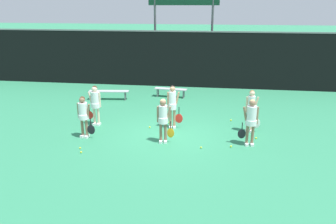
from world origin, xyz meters
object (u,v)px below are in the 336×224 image
object	(u,v)px
tennis_ball_2	(80,148)
tennis_ball_4	(201,147)
scoreboard	(184,1)
player_3	(95,102)
player_4	(173,103)
player_5	(251,108)
bench_far	(171,90)
tennis_ball_3	(231,120)
tennis_ball_7	(81,152)
tennis_ball_1	(256,138)
tennis_ball_0	(150,127)
player_2	(251,118)
player_0	(83,113)
bench_courtside	(109,92)
tennis_ball_6	(169,122)
tennis_ball_5	(231,146)
player_1	(163,117)

from	to	relation	value
tennis_ball_2	tennis_ball_4	bearing A→B (deg)	8.47
scoreboard	tennis_ball_4	xyz separation A→B (m)	(1.64, -10.20, -4.91)
player_3	player_4	bearing A→B (deg)	6.89
player_5	scoreboard	bearing A→B (deg)	106.76
bench_far	player_5	bearing A→B (deg)	-44.37
scoreboard	tennis_ball_2	xyz separation A→B (m)	(-2.55, -10.82, -4.91)
scoreboard	tennis_ball_4	world-z (taller)	scoreboard
tennis_ball_3	tennis_ball_7	size ratio (longest dim) A/B	1.04
tennis_ball_1	tennis_ball_4	distance (m)	2.30
player_3	tennis_ball_7	size ratio (longest dim) A/B	24.65
tennis_ball_0	tennis_ball_3	bearing A→B (deg)	21.41
tennis_ball_0	player_5	bearing A→B (deg)	2.16
player_2	tennis_ball_3	bearing A→B (deg)	97.43
scoreboard	player_0	distance (m)	10.93
tennis_ball_0	tennis_ball_3	distance (m)	3.56
player_3	scoreboard	bearing A→B (deg)	76.94
player_2	tennis_ball_4	size ratio (longest dim) A/B	26.18
player_3	player_4	xyz separation A→B (m)	(3.18, 0.10, 0.04)
tennis_ball_1	bench_courtside	bearing A→B (deg)	148.33
tennis_ball_6	tennis_ball_7	xyz separation A→B (m)	(-2.58, -3.30, -0.00)
tennis_ball_6	tennis_ball_7	size ratio (longest dim) A/B	1.03
player_3	tennis_ball_7	world-z (taller)	player_3
tennis_ball_1	tennis_ball_5	xyz separation A→B (m)	(-0.96, -0.88, 0.00)
player_3	tennis_ball_4	distance (m)	4.85
tennis_ball_7	tennis_ball_6	bearing A→B (deg)	52.00
bench_courtside	tennis_ball_6	bearing A→B (deg)	-47.24
tennis_ball_4	player_2	bearing A→B (deg)	17.19
tennis_ball_3	player_2	bearing A→B (deg)	-77.91
tennis_ball_6	tennis_ball_7	distance (m)	4.18
tennis_ball_0	tennis_ball_2	size ratio (longest dim) A/B	1.07
player_1	tennis_ball_1	xyz separation A→B (m)	(3.40, 0.77, -0.94)
tennis_ball_6	tennis_ball_3	bearing A→B (deg)	13.75
bench_courtside	tennis_ball_6	world-z (taller)	bench_courtside
player_2	player_5	bearing A→B (deg)	79.44
player_3	tennis_ball_6	size ratio (longest dim) A/B	23.85
player_5	tennis_ball_1	bearing A→B (deg)	-81.26
tennis_ball_0	tennis_ball_7	size ratio (longest dim) A/B	1.02
bench_courtside	tennis_ball_4	size ratio (longest dim) A/B	32.46
player_0	tennis_ball_2	size ratio (longest dim) A/B	24.62
scoreboard	player_3	xyz separation A→B (m)	(-2.78, -8.46, -3.94)
tennis_ball_4	tennis_ball_7	distance (m)	4.13
bench_far	player_2	bearing A→B (deg)	-52.19
tennis_ball_3	tennis_ball_6	size ratio (longest dim) A/B	1.01
player_3	bench_far	bearing A→B (deg)	67.07
player_2	tennis_ball_5	bearing A→B (deg)	-160.66
bench_far	tennis_ball_5	distance (m)	6.87
player_2	player_4	distance (m)	3.21
scoreboard	tennis_ball_6	size ratio (longest dim) A/B	88.34
player_1	tennis_ball_6	xyz separation A→B (m)	(-0.05, 2.00, -0.94)
player_4	player_5	xyz separation A→B (m)	(3.06, 0.01, -0.06)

